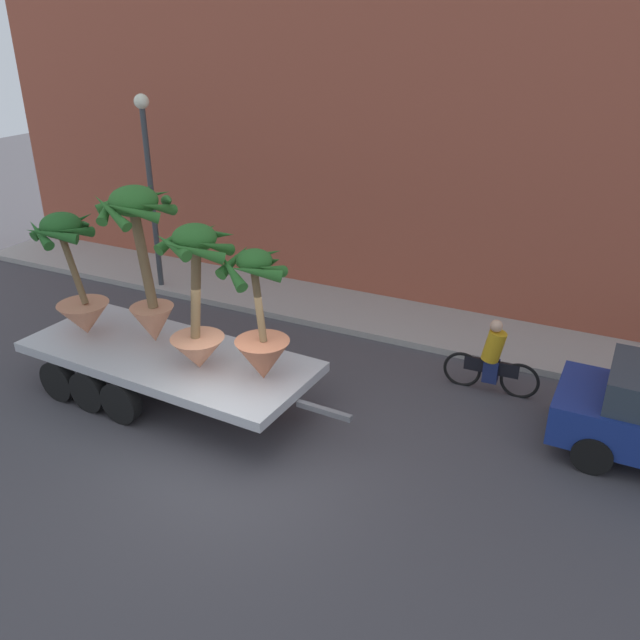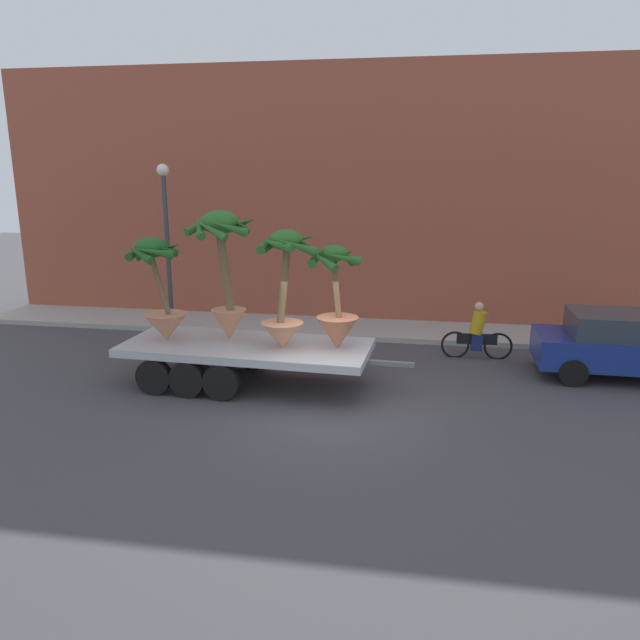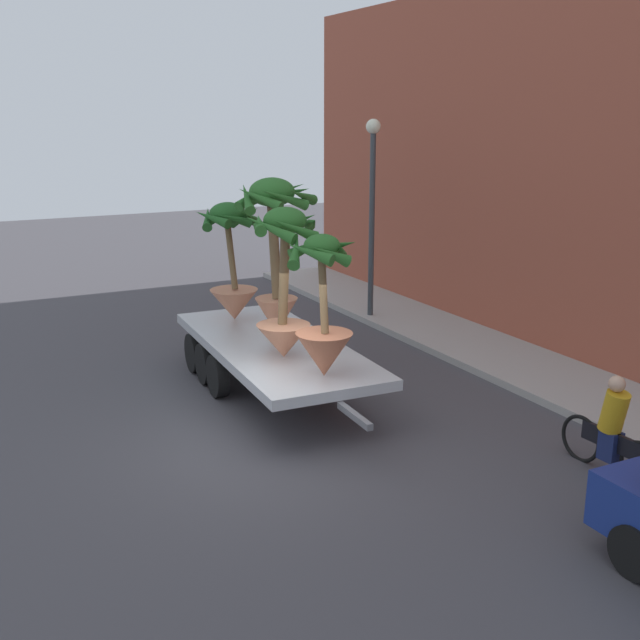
# 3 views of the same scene
# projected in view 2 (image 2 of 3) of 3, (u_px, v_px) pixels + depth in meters

# --- Properties ---
(ground_plane) EXTENTS (60.00, 60.00, 0.00)m
(ground_plane) POSITION_uv_depth(u_px,v_px,m) (331.00, 407.00, 12.79)
(ground_plane) COLOR #423F44
(sidewalk) EXTENTS (24.00, 2.20, 0.15)m
(sidewalk) POSITION_uv_depth(u_px,v_px,m) (362.00, 329.00, 18.60)
(sidewalk) COLOR #A39E99
(sidewalk) RESTS_ON ground
(building_facade) EXTENTS (24.00, 1.20, 7.97)m
(building_facade) POSITION_uv_depth(u_px,v_px,m) (370.00, 196.00, 19.27)
(building_facade) COLOR #9E4C38
(building_facade) RESTS_ON ground
(flatbed_trailer) EXTENTS (6.67, 2.52, 0.98)m
(flatbed_trailer) POSITION_uv_depth(u_px,v_px,m) (236.00, 352.00, 13.99)
(flatbed_trailer) COLOR #B7BABF
(flatbed_trailer) RESTS_ON ground
(potted_palm_rear) EXTENTS (1.78, 1.65, 2.98)m
(potted_palm_rear) POSITION_uv_depth(u_px,v_px,m) (224.00, 266.00, 13.82)
(potted_palm_rear) COLOR tan
(potted_palm_rear) RESTS_ON flatbed_trailer
(potted_palm_middle) EXTENTS (1.24, 1.24, 2.31)m
(potted_palm_middle) POSITION_uv_depth(u_px,v_px,m) (336.00, 308.00, 13.26)
(potted_palm_middle) COLOR #B26647
(potted_palm_middle) RESTS_ON flatbed_trailer
(potted_palm_front) EXTENTS (1.36, 1.44, 2.63)m
(potted_palm_front) POSITION_uv_depth(u_px,v_px,m) (284.00, 293.00, 13.21)
(potted_palm_front) COLOR tan
(potted_palm_front) RESTS_ON flatbed_trailer
(potted_palm_extra) EXTENTS (1.33, 1.40, 2.39)m
(potted_palm_extra) POSITION_uv_depth(u_px,v_px,m) (160.00, 294.00, 13.89)
(potted_palm_extra) COLOR tan
(potted_palm_extra) RESTS_ON flatbed_trailer
(cyclist) EXTENTS (1.84, 0.36, 1.54)m
(cyclist) POSITION_uv_depth(u_px,v_px,m) (477.00, 334.00, 15.88)
(cyclist) COLOR black
(cyclist) RESTS_ON ground
(parked_car) EXTENTS (4.26, 1.90, 1.58)m
(parked_car) POSITION_uv_depth(u_px,v_px,m) (627.00, 345.00, 14.34)
(parked_car) COLOR navy
(parked_car) RESTS_ON ground
(street_lamp) EXTENTS (0.36, 0.36, 4.83)m
(street_lamp) POSITION_uv_depth(u_px,v_px,m) (166.00, 225.00, 18.03)
(street_lamp) COLOR #383D42
(street_lamp) RESTS_ON sidewalk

